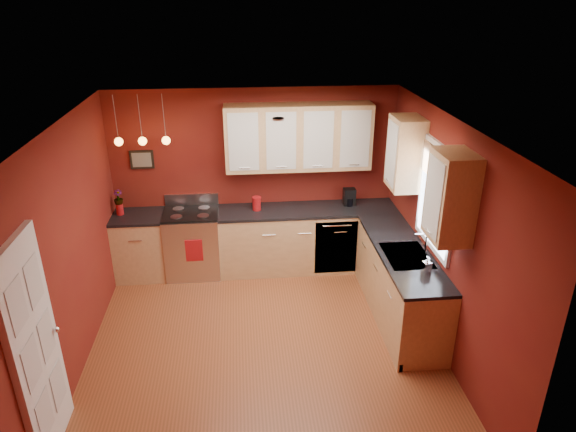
{
  "coord_description": "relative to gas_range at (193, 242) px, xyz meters",
  "views": [
    {
      "loc": [
        -0.2,
        -4.85,
        3.8
      ],
      "look_at": [
        0.37,
        1.0,
        1.19
      ],
      "focal_mm": 32.0,
      "sensor_mm": 36.0,
      "label": 1
    }
  ],
  "objects": [
    {
      "name": "soap_pump",
      "position": [
        2.71,
        -1.9,
        0.55
      ],
      "size": [
        0.1,
        0.1,
        0.19
      ],
      "primitive_type": "imported",
      "rotation": [
        0.0,
        0.0,
        0.19
      ],
      "color": "white",
      "rests_on": "counter_right"
    },
    {
      "name": "upper_cabinets_back",
      "position": [
        1.52,
        0.12,
        1.47
      ],
      "size": [
        2.0,
        0.35,
        0.9
      ],
      "primitive_type": "cube",
      "color": "tan",
      "rests_on": "wall_back"
    },
    {
      "name": "red_vase",
      "position": [
        -0.97,
        0.05,
        0.54
      ],
      "size": [
        0.1,
        0.1,
        0.16
      ],
      "primitive_type": "cylinder",
      "color": "#A11115",
      "rests_on": "counter_back_left"
    },
    {
      "name": "pendant_lights",
      "position": [
        -0.53,
        -0.05,
        1.53
      ],
      "size": [
        0.71,
        0.11,
        0.66
      ],
      "color": "gray",
      "rests_on": "ceiling"
    },
    {
      "name": "counter_right",
      "position": [
        2.62,
        -1.35,
        0.44
      ],
      "size": [
        0.62,
        2.1,
        0.04
      ],
      "primitive_type": "cube",
      "color": "black",
      "rests_on": "base_cabinets_right"
    },
    {
      "name": "flowers",
      "position": [
        -0.97,
        0.05,
        0.7
      ],
      "size": [
        0.15,
        0.15,
        0.22
      ],
      "primitive_type": "imported",
      "rotation": [
        0.0,
        0.0,
        0.21
      ],
      "color": "#A11115",
      "rests_on": "red_vase"
    },
    {
      "name": "ceiling",
      "position": [
        0.92,
        -1.8,
        2.12
      ],
      "size": [
        4.0,
        4.2,
        0.02
      ],
      "primitive_type": "cube",
      "color": "white",
      "rests_on": "wall_back"
    },
    {
      "name": "wall_right",
      "position": [
        2.92,
        -1.8,
        0.82
      ],
      "size": [
        0.02,
        4.2,
        2.6
      ],
      "primitive_type": "cube",
      "color": "maroon",
      "rests_on": "floor"
    },
    {
      "name": "upper_cabinets_right",
      "position": [
        2.75,
        -1.48,
        1.47
      ],
      "size": [
        0.35,
        1.95,
        0.9
      ],
      "primitive_type": "cube",
      "color": "tan",
      "rests_on": "wall_right"
    },
    {
      "name": "base_cabinets_back_left",
      "position": [
        -0.73,
        -0.0,
        -0.03
      ],
      "size": [
        0.7,
        0.6,
        0.9
      ],
      "primitive_type": "cube",
      "color": "tan",
      "rests_on": "floor"
    },
    {
      "name": "door_left_wall",
      "position": [
        -1.05,
        -3.0,
        0.54
      ],
      "size": [
        0.12,
        0.82,
        2.05
      ],
      "color": "white",
      "rests_on": "floor"
    },
    {
      "name": "counter_back_right",
      "position": [
        1.65,
        -0.0,
        0.44
      ],
      "size": [
        2.54,
        0.62,
        0.04
      ],
      "primitive_type": "cube",
      "color": "black",
      "rests_on": "base_cabinets_back_right"
    },
    {
      "name": "dishwasher_front",
      "position": [
        2.02,
        -0.29,
        -0.03
      ],
      "size": [
        0.6,
        0.02,
        0.8
      ],
      "primitive_type": "cube",
      "color": "silver",
      "rests_on": "base_cabinets_back_right"
    },
    {
      "name": "wall_left",
      "position": [
        -1.08,
        -1.8,
        0.82
      ],
      "size": [
        0.02,
        4.2,
        2.6
      ],
      "primitive_type": "cube",
      "color": "maroon",
      "rests_on": "floor"
    },
    {
      "name": "gas_range",
      "position": [
        0.0,
        0.0,
        0.0
      ],
      "size": [
        0.76,
        0.64,
        1.11
      ],
      "color": "silver",
      "rests_on": "floor"
    },
    {
      "name": "coffee_maker",
      "position": [
        2.26,
        0.08,
        0.57
      ],
      "size": [
        0.17,
        0.17,
        0.24
      ],
      "rotation": [
        0.0,
        0.0,
        0.01
      ],
      "color": "black",
      "rests_on": "counter_back_right"
    },
    {
      "name": "wall_front",
      "position": [
        0.92,
        -3.9,
        0.82
      ],
      "size": [
        4.0,
        0.02,
        2.6
      ],
      "primitive_type": "cube",
      "color": "maroon",
      "rests_on": "floor"
    },
    {
      "name": "window",
      "position": [
        2.89,
        -1.5,
        1.21
      ],
      "size": [
        0.06,
        1.02,
        1.22
      ],
      "color": "white",
      "rests_on": "wall_right"
    },
    {
      "name": "sink",
      "position": [
        2.62,
        -1.5,
        0.43
      ],
      "size": [
        0.5,
        0.7,
        0.33
      ],
      "color": "gray",
      "rests_on": "counter_right"
    },
    {
      "name": "counter_back_left",
      "position": [
        -0.73,
        -0.0,
        0.44
      ],
      "size": [
        0.7,
        0.62,
        0.04
      ],
      "primitive_type": "cube",
      "color": "black",
      "rests_on": "base_cabinets_back_left"
    },
    {
      "name": "base_cabinets_right",
      "position": [
        2.62,
        -1.35,
        -0.03
      ],
      "size": [
        0.6,
        2.1,
        0.9
      ],
      "primitive_type": "cube",
      "color": "tan",
      "rests_on": "floor"
    },
    {
      "name": "red_canister",
      "position": [
        0.92,
        0.02,
        0.56
      ],
      "size": [
        0.13,
        0.13,
        0.19
      ],
      "color": "#A11115",
      "rests_on": "counter_back_right"
    },
    {
      "name": "wall_back",
      "position": [
        0.92,
        0.3,
        0.82
      ],
      "size": [
        4.0,
        0.02,
        2.6
      ],
      "primitive_type": "cube",
      "color": "maroon",
      "rests_on": "floor"
    },
    {
      "name": "dish_towel",
      "position": [
        0.04,
        -0.33,
        0.04
      ],
      "size": [
        0.23,
        0.02,
        0.32
      ],
      "primitive_type": "cube",
      "color": "#A11115",
      "rests_on": "gas_range"
    },
    {
      "name": "floor",
      "position": [
        0.92,
        -1.8,
        -0.48
      ],
      "size": [
        4.2,
        4.2,
        0.0
      ],
      "primitive_type": "plane",
      "color": "brown",
      "rests_on": "ground"
    },
    {
      "name": "wall_picture",
      "position": [
        -0.63,
        0.28,
        1.17
      ],
      "size": [
        0.32,
        0.03,
        0.26
      ],
      "primitive_type": "cube",
      "color": "black",
      "rests_on": "wall_back"
    },
    {
      "name": "base_cabinets_back_right",
      "position": [
        1.65,
        -0.0,
        -0.03
      ],
      "size": [
        2.54,
        0.6,
        0.9
      ],
      "primitive_type": "cube",
      "color": "tan",
      "rests_on": "floor"
    }
  ]
}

